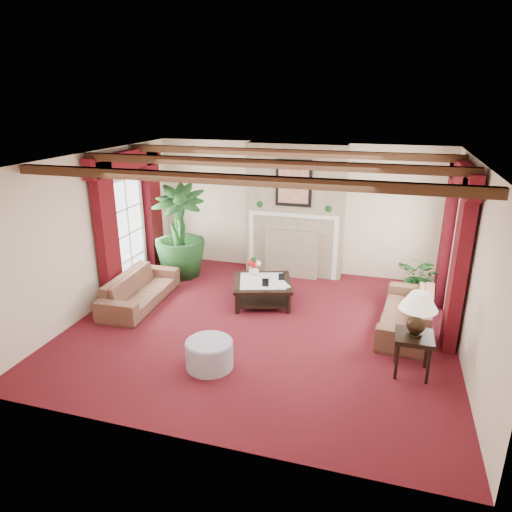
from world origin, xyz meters
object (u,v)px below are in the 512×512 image
(coffee_table, at_px, (262,292))
(ottoman, at_px, (209,354))
(sofa_right, at_px, (407,306))
(potted_palm, at_px, (180,251))
(side_table, at_px, (412,354))
(sofa_left, at_px, (140,284))

(coffee_table, xyz_separation_m, ottoman, (-0.14, -2.23, -0.02))
(sofa_right, bearing_deg, potted_palm, -98.45)
(ottoman, bearing_deg, side_table, 13.08)
(sofa_left, bearing_deg, coffee_table, -75.28)
(potted_palm, bearing_deg, ottoman, -58.66)
(potted_palm, distance_m, coffee_table, 2.19)
(sofa_left, relative_size, ottoman, 2.91)
(sofa_right, distance_m, ottoman, 3.28)
(sofa_right, bearing_deg, sofa_left, -80.01)
(sofa_right, xyz_separation_m, potted_palm, (-4.49, 1.11, 0.15))
(side_table, bearing_deg, sofa_right, 91.94)
(sofa_right, relative_size, side_table, 3.44)
(side_table, distance_m, ottoman, 2.75)
(sofa_left, distance_m, sofa_right, 4.62)
(sofa_right, height_order, side_table, sofa_right)
(potted_palm, bearing_deg, sofa_left, -94.46)
(sofa_left, xyz_separation_m, coffee_table, (2.11, 0.65, -0.16))
(ottoman, bearing_deg, sofa_left, 141.37)
(potted_palm, relative_size, ottoman, 3.18)
(ottoman, bearing_deg, potted_palm, 121.34)
(side_table, bearing_deg, ottoman, -166.92)
(sofa_left, distance_m, coffee_table, 2.22)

